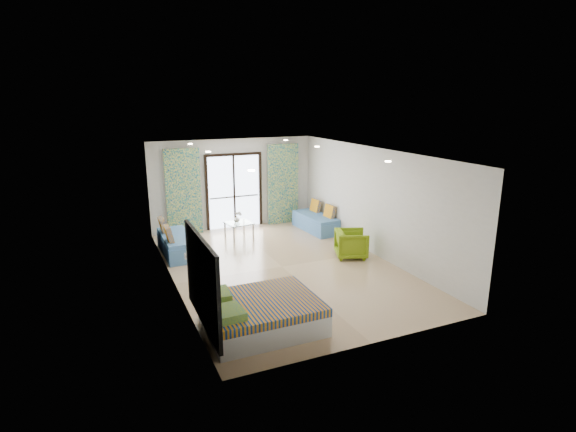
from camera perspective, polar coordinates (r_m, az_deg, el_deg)
name	(u,v)px	position (r m, az deg, el deg)	size (l,w,h in m)	color
floor	(282,267)	(10.68, -0.77, -6.45)	(5.00, 7.50, 0.01)	tan
ceiling	(282,152)	(10.02, -0.82, 8.10)	(5.00, 7.50, 0.01)	silver
wall_back	(234,184)	(13.72, -6.92, 4.09)	(5.00, 0.01, 2.70)	silver
wall_front	(376,265)	(7.12, 11.12, -6.18)	(5.00, 0.01, 2.70)	silver
wall_left	(171,223)	(9.61, -14.67, -0.89)	(0.01, 7.50, 2.70)	silver
wall_right	(374,202)	(11.44, 10.82, 1.81)	(0.01, 7.50, 2.70)	silver
balcony_door	(234,187)	(13.71, -6.87, 3.70)	(1.76, 0.08, 2.28)	black
balcony_rail	(234,197)	(13.78, -6.85, 2.45)	(1.52, 0.03, 0.04)	#595451
curtain_left	(184,192)	(13.21, -13.13, 2.96)	(1.00, 0.10, 2.50)	beige
curtain_right	(283,184)	(14.09, -0.64, 4.07)	(1.00, 0.10, 2.50)	beige
downlight_a	(251,170)	(7.68, -4.66, 5.79)	(0.12, 0.12, 0.02)	#FFE0B2
downlight_b	(388,161)	(8.98, 12.59, 6.78)	(0.12, 0.12, 0.02)	#FFE0B2
downlight_c	(208,152)	(10.53, -10.08, 8.04)	(0.12, 0.12, 0.02)	#FFE0B2
downlight_d	(317,147)	(11.52, 3.72, 8.78)	(0.12, 0.12, 0.02)	#FFE0B2
downlight_e	(190,144)	(12.48, -12.32, 8.94)	(0.12, 0.12, 0.02)	#FFE0B2
downlight_f	(286,140)	(13.32, -0.29, 9.62)	(0.12, 0.12, 0.02)	#FFE0B2
headboard	(202,281)	(7.33, -10.88, -8.08)	(0.06, 2.10, 1.50)	black
switch_plate	(186,256)	(8.47, -12.88, -5.01)	(0.02, 0.10, 0.10)	silver
bed	(261,314)	(7.90, -3.48, -12.27)	(1.91, 1.55, 0.66)	silver
daybed_left	(176,244)	(11.78, -14.02, -3.42)	(0.73, 1.82, 0.89)	teal
daybed_right	(316,222)	(13.50, 3.57, -0.74)	(0.78, 1.77, 0.85)	teal
coffee_table	(239,224)	(12.77, -6.26, -1.05)	(0.77, 0.77, 0.79)	silver
vase	(237,219)	(12.79, -6.54, -0.40)	(0.17, 0.18, 0.17)	white
armchair	(351,243)	(11.29, 8.06, -3.36)	(0.74, 0.69, 0.76)	olive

